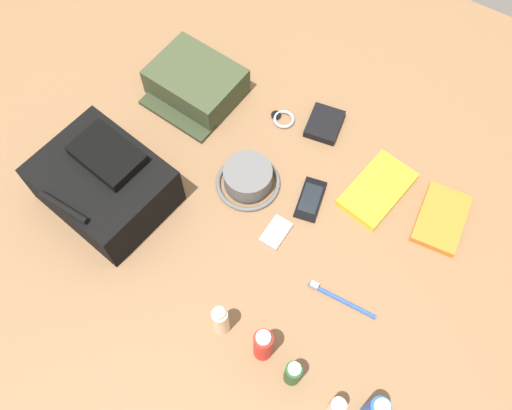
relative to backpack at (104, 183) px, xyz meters
name	(u,v)px	position (x,y,z in m)	size (l,w,h in m)	color
ground_plane	(256,214)	(-0.35, -0.17, -0.09)	(2.64, 2.02, 0.02)	brown
backpack	(104,183)	(0.00, 0.00, 0.00)	(0.34, 0.29, 0.17)	black
toiletry_pouch	(195,83)	(0.00, -0.40, -0.03)	(0.26, 0.25, 0.09)	#384228
bucket_hat	(248,178)	(-0.29, -0.23, -0.04)	(0.17, 0.17, 0.07)	#5B5B5B
deodorant_spray	(375,410)	(-0.82, 0.12, 0.00)	(0.04, 0.04, 0.14)	blue
toothpaste_tube	(336,407)	(-0.75, 0.16, -0.02)	(0.03, 0.03, 0.12)	white
shampoo_bottle	(293,373)	(-0.64, 0.15, -0.02)	(0.04, 0.04, 0.11)	#19471E
sunscreen_spray	(263,345)	(-0.55, 0.13, 0.00)	(0.04, 0.04, 0.15)	red
lotion_bottle	(221,321)	(-0.44, 0.14, -0.01)	(0.04, 0.04, 0.13)	beige
paperback_novel	(441,219)	(-0.77, -0.40, -0.06)	(0.13, 0.19, 0.02)	orange
travel_guidebook	(377,190)	(-0.59, -0.39, -0.06)	(0.15, 0.22, 0.02)	yellow
cell_phone	(310,199)	(-0.45, -0.27, -0.07)	(0.08, 0.13, 0.01)	black
media_player	(276,232)	(-0.43, -0.14, -0.07)	(0.05, 0.09, 0.01)	#B7B7BC
wristwatch	(283,119)	(-0.26, -0.45, -0.07)	(0.07, 0.06, 0.01)	#99999E
toothbrush	(338,298)	(-0.64, -0.07, -0.07)	(0.18, 0.02, 0.02)	blue
wallet	(324,124)	(-0.37, -0.49, -0.06)	(0.09, 0.11, 0.02)	black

